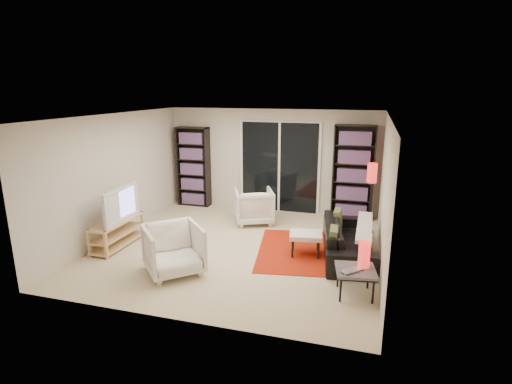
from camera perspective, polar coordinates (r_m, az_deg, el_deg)
floor at (r=7.49m, az=-2.50°, el=-7.85°), size 5.00×5.00×0.00m
wall_back at (r=9.47m, az=2.25°, el=4.52°), size 5.00×0.02×2.40m
wall_front at (r=4.92m, az=-12.01°, el=-5.48°), size 5.00×0.02×2.40m
wall_left at (r=8.25m, az=-19.30°, el=2.18°), size 0.02×5.00×2.40m
wall_right at (r=6.76m, az=17.89°, el=-0.32°), size 0.02×5.00×2.40m
ceiling at (r=6.94m, az=-2.72°, el=10.79°), size 5.00×5.00×0.02m
sliding_door at (r=9.42m, az=3.37°, el=3.52°), size 1.92×0.08×2.16m
bookshelf_left at (r=10.00m, az=-8.93°, el=3.58°), size 0.80×0.30×1.95m
bookshelf_right at (r=9.07m, az=13.72°, el=2.69°), size 0.90×0.30×2.10m
tv_stand at (r=7.89m, az=-19.16°, el=-5.46°), size 0.40×1.25×0.50m
tv at (r=7.71m, az=-19.38°, el=-1.62°), size 0.20×1.10×0.63m
rug at (r=7.36m, az=6.40°, el=-8.31°), size 1.81×2.25×0.01m
sofa at (r=7.21m, az=12.96°, el=-6.61°), size 1.07×2.12×0.59m
armchair_back at (r=8.68m, az=-0.32°, el=-2.02°), size 1.06×1.07×0.75m
armchair_front at (r=6.49m, az=-11.68°, el=-8.06°), size 1.20×1.20×0.78m
ottoman at (r=7.10m, az=7.12°, el=-6.27°), size 0.62×0.54×0.40m
side_table at (r=5.89m, az=14.04°, el=-10.97°), size 0.63×0.63×0.40m
laptop at (r=5.76m, az=13.86°, el=-11.00°), size 0.39×0.40×0.03m
table_lamp at (r=5.90m, az=15.19°, el=-8.59°), size 0.17×0.17×0.37m
floor_lamp at (r=8.24m, az=16.18°, el=1.68°), size 0.22×0.22×1.43m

